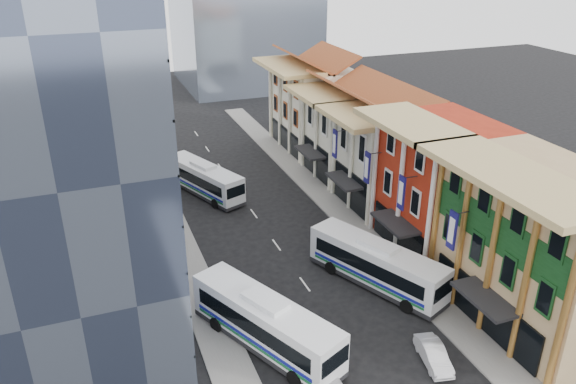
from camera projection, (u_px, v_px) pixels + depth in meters
name	position (u px, v px, depth m)	size (l,w,h in m)	color
sidewalk_right	(357.00, 229.00, 55.43)	(3.00, 90.00, 0.15)	slate
sidewalk_left	(187.00, 261.00, 49.94)	(3.00, 90.00, 0.15)	slate
shophouse_tan	(539.00, 248.00, 40.29)	(8.00, 14.00, 12.00)	tan
shophouse_red	(441.00, 185.00, 50.50)	(8.00, 10.00, 12.00)	#A62712
shophouse_cream_near	(387.00, 160.00, 58.99)	(8.00, 9.00, 10.00)	silver
shophouse_cream_mid	(349.00, 134.00, 66.64)	(8.00, 9.00, 10.00)	silver
shophouse_cream_far	(314.00, 107.00, 75.36)	(8.00, 12.00, 11.00)	silver
office_tower	(56.00, 119.00, 38.44)	(12.00, 26.00, 30.00)	#3B445D
office_block_far	(78.00, 130.00, 61.64)	(10.00, 18.00, 14.00)	gray
bus_left_near	(266.00, 322.00, 38.94)	(2.96, 12.65, 4.06)	white
bus_left_far	(204.00, 179.00, 62.43)	(2.73, 11.64, 3.73)	silver
bus_right	(377.00, 264.00, 45.97)	(2.91, 12.41, 3.98)	silver
sedan_left	(319.00, 370.00, 36.41)	(1.87, 4.64, 1.58)	white
sedan_right	(434.00, 355.00, 37.90)	(1.41, 4.04, 1.33)	silver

